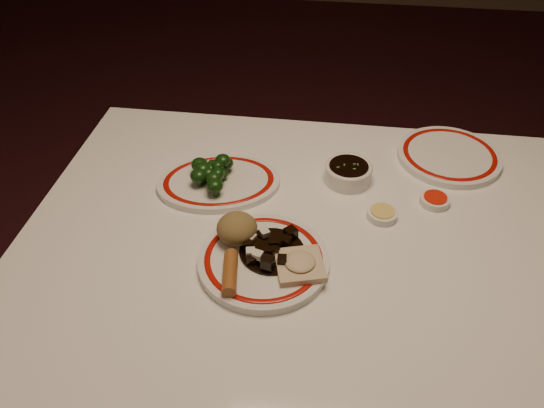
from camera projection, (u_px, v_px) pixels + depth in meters
The scene contains 12 objects.
dining_table at pixel (313, 271), 1.12m from camera, with size 1.20×0.90×0.75m.
main_plate at pixel (264, 260), 1.01m from camera, with size 0.33×0.33×0.02m.
rice_mound at pixel (237, 228), 1.02m from camera, with size 0.08×0.08×0.06m, color olive.
spring_roll at pixel (230, 272), 0.96m from camera, with size 0.03×0.03×0.10m, color #985A25.
fried_wonton at pixel (300, 264), 0.98m from camera, with size 0.11×0.11×0.02m.
stirfry_heap at pixel (269, 249), 1.00m from camera, with size 0.13×0.13×0.03m.
broccoli_plate at pixel (219, 182), 1.19m from camera, with size 0.32×0.29×0.02m.
broccoli_pile at pixel (213, 172), 1.17m from camera, with size 0.09×0.12×0.05m.
soy_bowl at pixel (348, 173), 1.20m from camera, with size 0.11×0.11×0.04m.
sweet_sour_dish at pixel (435, 200), 1.15m from camera, with size 0.06×0.06×0.02m.
mustard_dish at pixel (382, 214), 1.11m from camera, with size 0.06×0.06×0.02m.
far_plate at pixel (449, 156), 1.27m from camera, with size 0.32×0.32×0.02m.
Camera 1 is at (0.02, -0.77, 1.49)m, focal length 35.00 mm.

